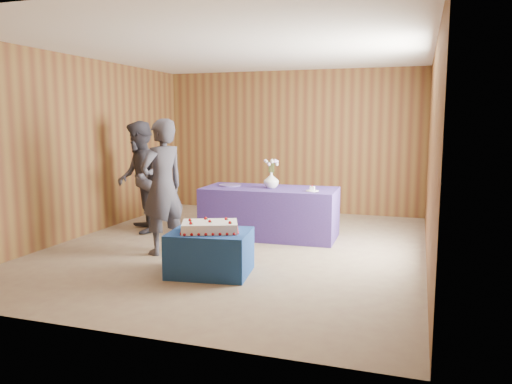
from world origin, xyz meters
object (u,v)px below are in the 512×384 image
at_px(vase, 271,180).
at_px(guest_right, 140,177).
at_px(serving_table, 270,212).
at_px(cake_table, 210,253).
at_px(sheet_cake, 210,227).
at_px(guest_left, 162,187).

height_order(vase, guest_right, guest_right).
bearing_deg(serving_table, cake_table, -94.99).
relative_size(cake_table, sheet_cake, 1.18).
bearing_deg(guest_right, vase, 62.51).
xyz_separation_m(guest_left, guest_right, (-0.96, 1.02, -0.01)).
xyz_separation_m(serving_table, guest_right, (-2.03, -0.33, 0.50)).
height_order(sheet_cake, guest_left, guest_left).
height_order(cake_table, serving_table, serving_table).
distance_m(cake_table, vase, 2.09).
relative_size(cake_table, serving_table, 0.45).
distance_m(serving_table, guest_left, 1.80).
bearing_deg(sheet_cake, guest_left, 123.04).
bearing_deg(sheet_cake, cake_table, 91.02).
bearing_deg(guest_left, vase, 165.55).
distance_m(sheet_cake, guest_left, 1.22).
relative_size(cake_table, vase, 3.81).
xyz_separation_m(sheet_cake, vase, (0.13, 2.01, 0.31)).
bearing_deg(vase, serving_table, 152.82).
xyz_separation_m(vase, guest_left, (-1.09, -1.34, 0.02)).
relative_size(sheet_cake, guest_right, 0.43).
bearing_deg(cake_table, guest_left, 137.92).
xyz_separation_m(cake_table, vase, (0.14, 1.99, 0.62)).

